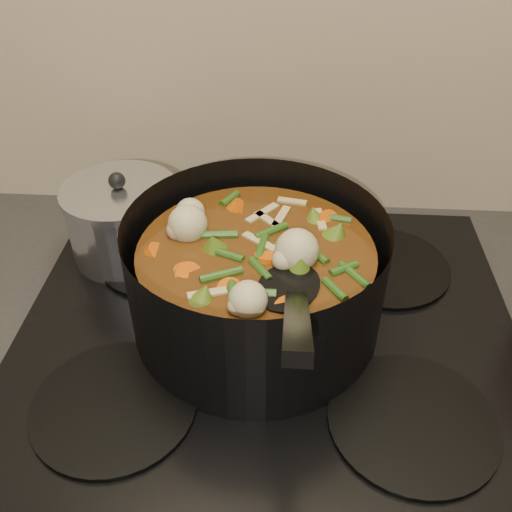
{
  "coord_description": "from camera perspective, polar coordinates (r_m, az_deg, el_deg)",
  "views": [
    {
      "loc": [
        0.02,
        1.42,
        1.44
      ],
      "look_at": [
        -0.02,
        1.94,
        1.04
      ],
      "focal_mm": 40.0,
      "sensor_mm": 36.0,
      "label": 1
    }
  ],
  "objects": [
    {
      "name": "saucepan",
      "position": [
        0.83,
        -13.09,
        3.48
      ],
      "size": [
        0.16,
        0.16,
        0.13
      ],
      "rotation": [
        0.0,
        0.0,
        -0.01
      ],
      "color": "silver",
      "rests_on": "stovetop"
    },
    {
      "name": "stockpot",
      "position": [
        0.68,
        0.02,
        -2.37
      ],
      "size": [
        0.36,
        0.44,
        0.22
      ],
      "rotation": [
        0.0,
        0.0,
        -0.2
      ],
      "color": "black",
      "rests_on": "stovetop"
    },
    {
      "name": "stovetop",
      "position": [
        0.73,
        1.15,
        -7.7
      ],
      "size": [
        0.62,
        0.54,
        0.03
      ],
      "color": "black",
      "rests_on": "counter"
    }
  ]
}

